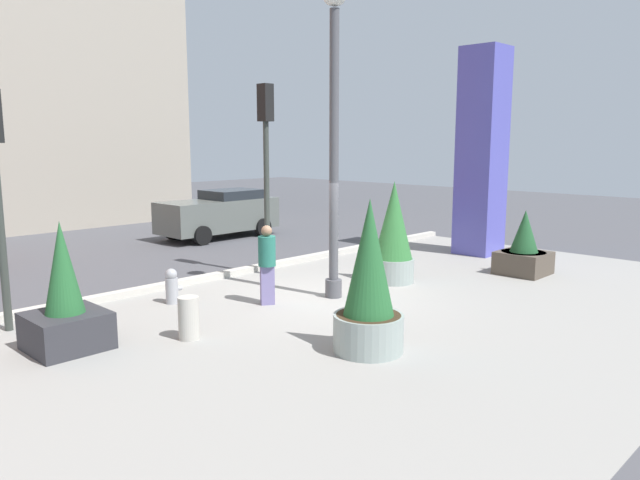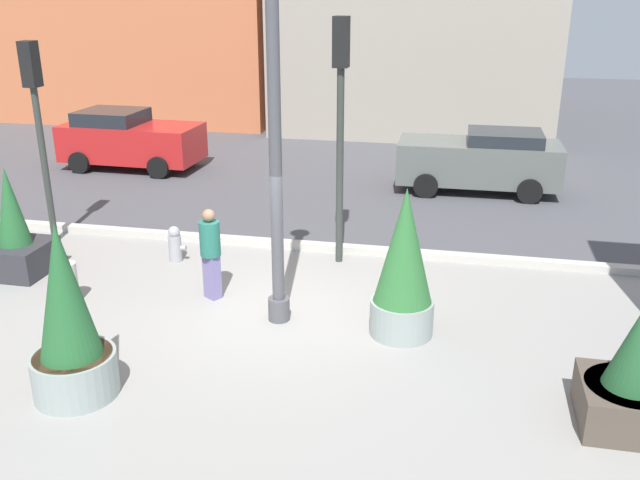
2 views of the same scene
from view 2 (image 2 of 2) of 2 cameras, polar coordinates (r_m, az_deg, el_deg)
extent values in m
plane|color=#47474C|center=(15.38, 0.07, 0.34)|extent=(60.00, 60.00, 0.00)
cube|color=gray|center=(10.14, -7.03, -11.14)|extent=(18.00, 10.00, 0.02)
cube|color=#B7B2A8|center=(14.54, -0.64, -0.53)|extent=(18.00, 0.24, 0.16)
cylinder|color=#4C4C51|center=(11.55, -3.42, -5.72)|extent=(0.36, 0.36, 0.40)
cylinder|color=#4C4C51|center=(10.61, -3.73, 8.01)|extent=(0.20, 0.20, 6.01)
cylinder|color=gray|center=(11.13, 6.75, -6.35)|extent=(1.01, 1.01, 0.59)
cylinder|color=#382819|center=(11.01, 6.81, -5.07)|extent=(0.93, 0.93, 0.04)
cone|color=#2D6B33|center=(10.64, 7.02, -0.48)|extent=(0.92, 0.92, 1.85)
cube|color=#2D2D33|center=(14.53, -23.68, -1.39)|extent=(1.16, 1.16, 0.62)
cylinder|color=#382819|center=(14.43, -23.84, -0.33)|extent=(1.11, 1.11, 0.04)
cone|color=#235B2D|center=(14.20, -24.28, 2.59)|extent=(0.62, 0.62, 1.50)
cylinder|color=gray|center=(10.09, -19.59, -10.42)|extent=(1.14, 1.14, 0.62)
cylinder|color=#382819|center=(9.95, -19.79, -8.99)|extent=(1.05, 1.05, 0.04)
cone|color=#235B2D|center=(9.53, -20.47, -3.96)|extent=(0.82, 0.82, 1.87)
cube|color=#4C4238|center=(9.74, 24.05, -12.36)|extent=(1.16, 1.16, 0.58)
cylinder|color=#382819|center=(9.61, 24.28, -10.98)|extent=(1.11, 1.11, 0.04)
cone|color=#1E4C28|center=(9.35, 24.77, -8.07)|extent=(0.70, 0.70, 1.07)
cylinder|color=#99999E|center=(14.18, -11.89, -0.70)|extent=(0.26, 0.26, 0.55)
sphere|color=#99999E|center=(14.06, -11.99, 0.65)|extent=(0.24, 0.24, 0.24)
cylinder|color=#99999E|center=(14.11, -11.26, -0.65)|extent=(0.12, 0.10, 0.10)
cylinder|color=#B2ADA3|center=(12.83, -20.17, -3.39)|extent=(0.36, 0.36, 0.75)
cylinder|color=#333833|center=(15.65, -21.81, 5.61)|extent=(0.14, 0.14, 3.33)
cube|color=black|center=(15.30, -22.87, 13.27)|extent=(0.28, 0.32, 0.90)
sphere|color=yellow|center=(15.42, -22.65, 14.36)|extent=(0.18, 0.18, 0.18)
cylinder|color=#333833|center=(13.37, 1.65, 5.87)|extent=(0.14, 0.14, 3.85)
cube|color=black|center=(12.98, 1.76, 16.07)|extent=(0.28, 0.32, 0.90)
sphere|color=yellow|center=(13.13, 1.91, 17.30)|extent=(0.18, 0.18, 0.18)
cube|color=#565B56|center=(19.03, 12.95, 6.32)|extent=(4.26, 1.76, 1.07)
cube|color=#1E2328|center=(18.91, 15.06, 8.22)|extent=(1.92, 1.53, 0.32)
cylinder|color=black|center=(18.32, 8.75, 4.48)|extent=(0.64, 0.23, 0.64)
cylinder|color=black|center=(19.98, 9.02, 5.80)|extent=(0.64, 0.23, 0.64)
cylinder|color=black|center=(18.41, 16.96, 3.89)|extent=(0.64, 0.23, 0.64)
cylinder|color=black|center=(20.06, 16.57, 5.26)|extent=(0.64, 0.23, 0.64)
cube|color=red|center=(21.76, -15.27, 7.84)|extent=(4.14, 1.98, 1.06)
cube|color=#1E2328|center=(21.92, -16.88, 9.73)|extent=(1.89, 1.70, 0.40)
cylinder|color=black|center=(22.12, -11.10, 7.09)|extent=(0.65, 0.24, 0.64)
cylinder|color=black|center=(20.48, -13.23, 5.87)|extent=(0.65, 0.24, 0.64)
cylinder|color=black|center=(23.27, -16.86, 7.25)|extent=(0.65, 0.24, 0.64)
cylinder|color=black|center=(21.72, -19.27, 6.08)|extent=(0.65, 0.24, 0.64)
cube|color=slate|center=(12.37, -8.92, -3.01)|extent=(0.34, 0.32, 0.82)
cylinder|color=#236656|center=(12.10, -9.11, 0.12)|extent=(0.50, 0.50, 0.62)
sphere|color=#8C664C|center=(11.97, -9.22, 2.01)|extent=(0.22, 0.22, 0.22)
camera|label=1|loc=(12.37, -69.67, -2.13)|focal=33.62mm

